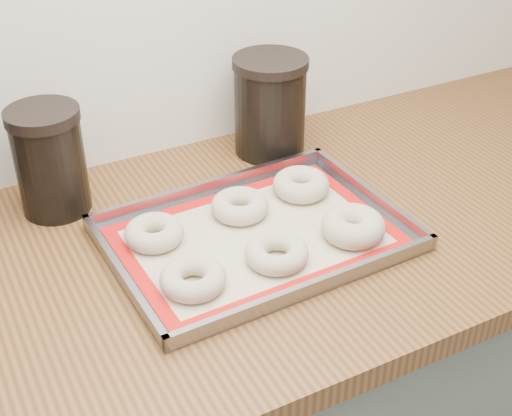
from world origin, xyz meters
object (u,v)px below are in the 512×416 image
bagel_front_mid (277,253)px  bagel_front_right (353,226)px  bagel_front_left (193,278)px  bagel_back_mid (240,206)px  bagel_back_left (154,233)px  canister_mid (50,161)px  baking_tray (256,236)px  canister_right (270,105)px  bagel_back_right (301,185)px

bagel_front_mid → bagel_front_right: (0.14, -0.00, 0.00)m
bagel_front_left → bagel_front_right: bearing=-0.6°
bagel_back_mid → bagel_back_left: bearing=-177.6°
bagel_back_left → canister_mid: size_ratio=0.51×
bagel_front_mid → bagel_back_left: 0.20m
bagel_back_left → bagel_back_mid: same height
baking_tray → canister_mid: bearing=137.0°
canister_mid → bagel_back_mid: bearing=-32.7°
bagel_front_left → canister_right: size_ratio=0.51×
bagel_front_left → canister_mid: 0.34m
bagel_front_right → canister_right: bearing=85.4°
bagel_front_left → bagel_front_mid: 0.14m
canister_mid → bagel_front_right: bearing=-38.3°
baking_tray → bagel_back_left: 0.16m
canister_right → bagel_back_left: bearing=-148.7°
canister_mid → canister_right: canister_right is taller
bagel_front_left → bagel_front_right: size_ratio=0.95×
bagel_front_left → canister_mid: (-0.12, 0.31, 0.07)m
bagel_front_mid → baking_tray: bearing=88.4°
bagel_front_mid → bagel_front_right: bagel_front_right is taller
bagel_front_right → bagel_back_left: 0.31m
bagel_back_mid → bagel_back_right: bearing=4.4°
bagel_back_mid → bagel_back_right: (0.12, 0.01, 0.00)m
canister_right → bagel_back_mid: bearing=-130.5°
bagel_back_left → canister_mid: canister_mid is taller
bagel_back_left → bagel_back_right: size_ratio=0.95×
baking_tray → bagel_front_left: bearing=-153.6°
baking_tray → bagel_back_left: size_ratio=5.07×
baking_tray → bagel_front_right: 0.15m
bagel_back_mid → canister_mid: (-0.26, 0.17, 0.07)m
bagel_front_right → bagel_back_right: 0.15m
bagel_front_mid → bagel_back_mid: 0.14m
bagel_back_mid → canister_right: canister_right is taller
baking_tray → canister_right: bearing=57.2°
bagel_front_left → bagel_back_mid: bearing=43.7°
bagel_back_left → bagel_back_right: bearing=3.3°
bagel_front_mid → canister_right: 0.37m
bagel_front_mid → canister_right: canister_right is taller
bagel_back_left → canister_mid: 0.22m
bagel_front_mid → bagel_back_right: bearing=48.7°
baking_tray → bagel_back_right: (0.13, 0.08, 0.02)m
baking_tray → bagel_front_mid: 0.07m
baking_tray → bagel_back_mid: size_ratio=4.92×
baking_tray → bagel_back_left: bearing=156.7°
baking_tray → bagel_front_mid: bagel_front_mid is taller
baking_tray → bagel_front_left: bagel_front_left is taller
bagel_front_left → canister_right: 0.44m
bagel_front_mid → bagel_back_left: size_ratio=1.04×
baking_tray → canister_right: canister_right is taller
bagel_front_left → bagel_front_mid: bearing=-1.1°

